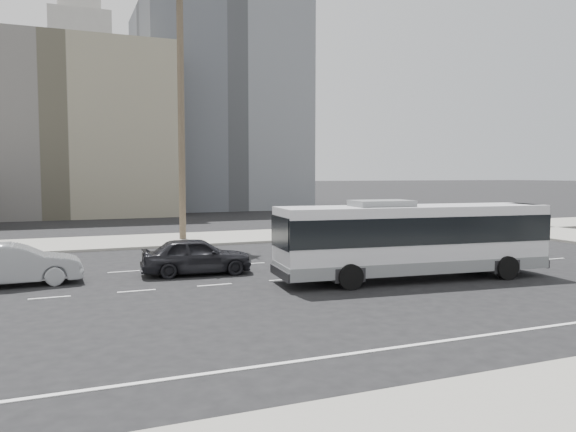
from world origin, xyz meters
TOP-DOWN VIEW (x-y plane):
  - ground at (0.00, 0.00)m, footprint 700.00×700.00m
  - sidewalk_north at (0.00, 15.50)m, footprint 120.00×7.00m
  - midrise_beige_west at (-12.00, 45.00)m, footprint 24.00×18.00m
  - midrise_gray_center at (8.00, 52.00)m, footprint 20.00×20.00m
  - civic_tower at (-2.00, 250.00)m, footprint 42.00×42.00m
  - highrise_right at (45.00, 230.00)m, footprint 26.00×26.00m
  - highrise_far at (70.00, 260.00)m, footprint 22.00×22.00m
  - city_bus at (2.03, -1.84)m, footprint 11.75×3.68m
  - car_a at (-6.09, 2.71)m, footprint 2.33×4.94m
  - car_b at (-13.30, 2.95)m, footprint 1.92×5.09m

SIDE VIEW (x-z plane):
  - ground at x=0.00m, z-range 0.00..0.00m
  - sidewalk_north at x=0.00m, z-range 0.00..0.15m
  - car_a at x=-6.09m, z-range 0.00..1.63m
  - car_b at x=-13.30m, z-range 0.00..1.66m
  - city_bus at x=2.03m, z-range 0.08..3.40m
  - midrise_beige_west at x=-12.00m, z-range 0.00..18.00m
  - midrise_gray_center at x=8.00m, z-range 0.00..26.00m
  - highrise_far at x=70.00m, z-range 0.00..60.00m
  - highrise_right at x=45.00m, z-range 0.00..70.00m
  - civic_tower at x=-2.00m, z-range -25.67..103.33m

